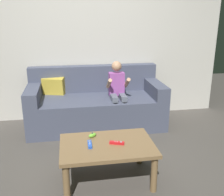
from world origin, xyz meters
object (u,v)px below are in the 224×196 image
Objects in this scene: coffee_table at (107,150)px; game_remote_red_near_edge at (117,143)px; nunchuk_lime at (92,135)px; couch at (96,105)px; game_remote_blue_far_corner at (90,144)px; person_seated_on_couch at (118,91)px.

coffee_table is 6.13× the size of game_remote_red_near_edge.
couch is at bearing 82.48° from nunchuk_lime.
couch is 18.98× the size of nunchuk_lime.
game_remote_blue_far_corner is (-0.04, -0.17, -0.01)m from nunchuk_lime.
person_seated_on_couch is at bearing 67.78° from game_remote_blue_far_corner.
person_seated_on_couch reaches higher than coffee_table.
game_remote_blue_far_corner is (-0.16, -0.00, 0.07)m from coffee_table.
person_seated_on_couch is at bearing -30.76° from couch.
game_remote_blue_far_corner is (-0.49, -1.20, -0.15)m from person_seated_on_couch.
coffee_table is at bearing 169.36° from game_remote_red_near_edge.
game_remote_red_near_edge reaches higher than coffee_table.
couch is 13.11× the size of game_remote_red_near_edge.
couch is at bearing 92.26° from game_remote_red_near_edge.
nunchuk_lime is at bearing -113.56° from person_seated_on_couch.
game_remote_red_near_edge and game_remote_blue_far_corner have the same top height.
game_remote_blue_far_corner is at bearing -103.66° from nunchuk_lime.
couch is 1.37m from coffee_table.
couch is 2.00× the size of person_seated_on_couch.
game_remote_red_near_edge is 1.02× the size of game_remote_blue_far_corner.
coffee_table is at bearing -105.25° from person_seated_on_couch.
nunchuk_lime reaches higher than coffee_table.
game_remote_blue_far_corner is at bearing 176.81° from game_remote_red_near_edge.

